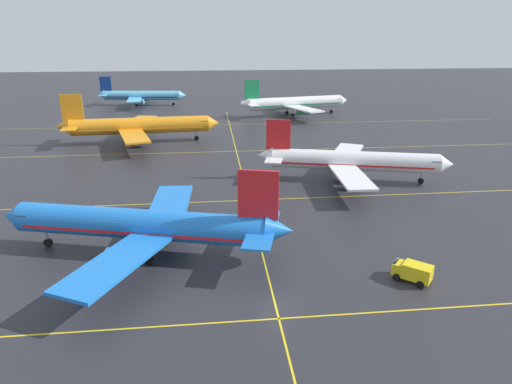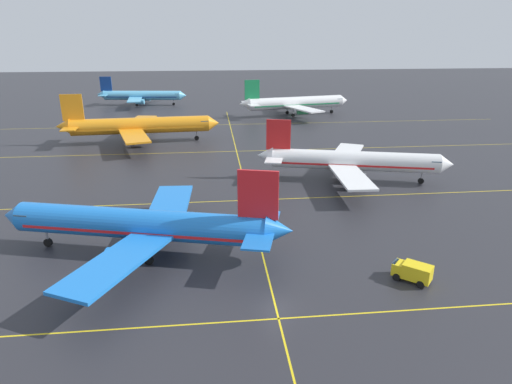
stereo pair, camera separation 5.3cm
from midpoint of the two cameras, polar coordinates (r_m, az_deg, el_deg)
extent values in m
plane|color=#28282D|center=(45.59, 2.55, -14.67)|extent=(600.00, 600.00, 0.00)
cylinder|color=blue|center=(55.38, -14.96, -4.04)|extent=(31.17, 11.59, 3.71)
cone|color=blue|center=(63.88, -29.04, -2.72)|extent=(3.39, 4.17, 3.64)
cone|color=blue|center=(51.04, 3.08, -4.98)|extent=(3.92, 4.21, 3.53)
cube|color=red|center=(49.71, 0.25, -0.40)|extent=(4.62, 1.54, 5.86)
cube|color=blue|center=(53.91, 1.22, -3.55)|extent=(4.32, 5.71, 0.23)
cube|color=blue|center=(48.64, 0.30, -6.27)|extent=(4.32, 5.71, 0.23)
cube|color=blue|center=(62.34, -11.14, -1.57)|extent=(5.79, 14.89, 0.39)
cube|color=blue|center=(48.53, -17.67, -8.66)|extent=(11.15, 15.37, 0.39)
cylinder|color=blue|center=(60.45, -13.11, -3.73)|extent=(3.74, 2.83, 2.05)
cylinder|color=blue|center=(52.13, -17.16, -8.11)|extent=(3.74, 2.83, 2.05)
cube|color=#385166|center=(62.37, -27.48, -2.43)|extent=(2.57, 3.75, 0.68)
cube|color=red|center=(55.57, -14.92, -4.48)|extent=(28.76, 10.98, 0.35)
cylinder|color=#99999E|center=(62.34, -25.59, -5.06)|extent=(0.27, 0.27, 1.61)
cylinder|color=black|center=(62.76, -25.44, -5.95)|extent=(1.15, 0.70, 1.07)
cylinder|color=#99999E|center=(57.77, -11.99, -5.36)|extent=(0.27, 0.27, 1.61)
cylinder|color=black|center=(58.23, -11.91, -6.32)|extent=(1.15, 0.70, 1.07)
cylinder|color=#99999E|center=(53.57, -13.86, -7.63)|extent=(0.27, 0.27, 1.61)
cylinder|color=black|center=(54.06, -13.77, -8.64)|extent=(1.15, 0.70, 1.07)
cylinder|color=white|center=(82.69, 12.63, 3.99)|extent=(29.95, 10.87, 3.56)
cone|color=white|center=(85.55, 23.53, 3.33)|extent=(3.23, 3.99, 3.49)
cone|color=white|center=(82.89, 1.18, 4.79)|extent=(3.74, 4.02, 3.38)
cube|color=red|center=(81.67, 2.91, 7.45)|extent=(4.44, 1.44, 5.63)
cube|color=white|center=(79.98, 2.34, 4.21)|extent=(4.11, 5.47, 0.23)
cube|color=white|center=(85.39, 2.73, 5.22)|extent=(4.11, 5.47, 0.23)
cube|color=white|center=(75.15, 12.27, 1.97)|extent=(5.44, 14.25, 0.38)
cube|color=white|center=(90.44, 11.69, 5.05)|extent=(10.60, 14.77, 0.38)
cylinder|color=#4C4C51|center=(78.55, 12.90, 1.77)|extent=(3.58, 2.70, 1.97)
cylinder|color=#4C4C51|center=(87.86, 12.46, 3.73)|extent=(3.58, 2.70, 1.97)
cube|color=#385166|center=(84.86, 22.17, 3.75)|extent=(2.45, 3.59, 0.66)
cube|color=red|center=(82.81, 12.61, 3.70)|extent=(27.64, 10.31, 0.34)
cylinder|color=#99999E|center=(85.18, 20.71, 2.02)|extent=(0.26, 0.26, 1.55)
cylinder|color=black|center=(85.48, 20.62, 1.36)|extent=(1.10, 0.66, 1.03)
cylinder|color=#99999E|center=(80.87, 11.30, 2.03)|extent=(0.26, 0.26, 1.55)
cylinder|color=black|center=(81.19, 11.25, 1.34)|extent=(1.10, 0.66, 1.03)
cylinder|color=#99999E|center=(85.53, 11.16, 3.02)|extent=(0.26, 0.26, 1.55)
cylinder|color=black|center=(85.83, 11.11, 2.37)|extent=(1.10, 0.66, 1.03)
cylinder|color=orange|center=(113.92, -14.75, 8.36)|extent=(33.64, 6.29, 3.97)
cone|color=orange|center=(113.87, -5.56, 8.91)|extent=(2.98, 4.07, 3.89)
cone|color=orange|center=(116.80, -23.86, 7.81)|extent=(3.60, 4.00, 3.77)
cube|color=orange|center=(115.45, -22.85, 10.10)|extent=(5.03, 0.72, 6.27)
cube|color=orange|center=(113.30, -23.12, 7.58)|extent=(3.71, 5.65, 0.25)
cube|color=orange|center=(119.31, -22.50, 8.21)|extent=(3.71, 5.65, 0.25)
cube|color=orange|center=(105.47, -15.61, 7.04)|extent=(9.54, 16.57, 0.42)
cube|color=orange|center=(122.82, -14.94, 8.85)|extent=(7.56, 16.28, 0.42)
cylinder|color=#333338|center=(109.00, -14.74, 6.79)|extent=(3.70, 2.44, 2.19)
cylinder|color=#333338|center=(119.60, -14.39, 7.95)|extent=(3.70, 2.44, 2.19)
cube|color=#385166|center=(113.60, -6.79, 9.14)|extent=(2.13, 3.78, 0.73)
cube|color=orange|center=(114.02, -14.73, 8.12)|extent=(30.97, 6.15, 0.38)
cylinder|color=#99999E|center=(114.13, -7.78, 7.54)|extent=(0.29, 0.29, 1.72)
cylinder|color=black|center=(114.38, -7.76, 6.97)|extent=(1.18, 0.55, 1.15)
cylinder|color=#99999E|center=(111.98, -15.80, 6.73)|extent=(0.29, 0.29, 1.72)
cylinder|color=black|center=(112.24, -15.75, 6.16)|extent=(1.18, 0.55, 1.15)
cylinder|color=#99999E|center=(117.27, -15.58, 7.32)|extent=(0.29, 0.29, 1.72)
cylinder|color=black|center=(117.51, -15.53, 6.78)|extent=(1.18, 0.55, 1.15)
cylinder|color=white|center=(149.16, 5.19, 11.49)|extent=(32.75, 10.26, 3.87)
cone|color=white|center=(156.73, 11.29, 11.60)|extent=(3.35, 4.25, 3.80)
cone|color=white|center=(143.23, -1.58, 11.38)|extent=(3.93, 4.25, 3.68)
cube|color=#197F47|center=(143.39, -0.56, 13.16)|extent=(4.87, 1.33, 6.12)
cube|color=white|center=(140.93, -0.38, 11.25)|extent=(4.25, 5.84, 0.24)
cube|color=white|center=(146.72, -1.10, 11.59)|extent=(4.25, 5.84, 0.24)
cube|color=white|center=(140.98, 6.16, 10.72)|extent=(10.94, 16.14, 0.41)
cube|color=white|center=(156.83, 3.60, 11.72)|extent=(5.45, 15.35, 0.41)
cylinder|color=#2D9956|center=(144.72, 6.06, 10.43)|extent=(3.82, 2.79, 2.14)
cylinder|color=#2D9956|center=(154.37, 4.48, 11.07)|extent=(3.82, 2.79, 2.14)
cube|color=#385166|center=(155.55, 10.53, 11.80)|extent=(2.50, 3.86, 0.71)
cube|color=#197F47|center=(149.23, 5.19, 11.31)|extent=(30.19, 9.78, 0.37)
cylinder|color=#99999E|center=(155.06, 9.78, 10.68)|extent=(0.29, 0.29, 1.68)
cylinder|color=black|center=(155.24, 9.75, 10.27)|extent=(1.19, 0.67, 1.12)
cylinder|color=#99999E|center=(146.36, 4.81, 10.35)|extent=(0.29, 0.29, 1.68)
cylinder|color=black|center=(146.55, 4.80, 9.92)|extent=(1.19, 0.67, 1.12)
cylinder|color=#99999E|center=(151.21, 4.05, 10.68)|extent=(0.29, 0.29, 1.68)
cylinder|color=black|center=(151.39, 4.04, 10.26)|extent=(1.19, 0.67, 1.12)
cylinder|color=#5BB7E5|center=(175.87, -14.60, 12.07)|extent=(29.02, 6.82, 3.42)
cone|color=#5BB7E5|center=(172.49, -9.48, 12.28)|extent=(2.72, 3.61, 3.35)
cone|color=#5BB7E5|center=(180.58, -19.57, 11.88)|extent=(3.25, 3.57, 3.25)
cube|color=navy|center=(179.36, -19.00, 13.15)|extent=(4.33, 0.84, 5.40)
cube|color=#5BB7E5|center=(177.42, -19.28, 11.79)|extent=(3.42, 4.99, 0.22)
cube|color=#5BB7E5|center=(182.47, -18.72, 12.05)|extent=(3.42, 4.99, 0.22)
cube|color=#5BB7E5|center=(168.87, -15.54, 11.49)|extent=(5.88, 13.88, 0.36)
cube|color=#5BB7E5|center=(183.50, -14.25, 12.23)|extent=(8.79, 14.30, 0.36)
cylinder|color=#5BB7E5|center=(171.57, -14.89, 11.28)|extent=(3.26, 2.24, 1.89)
cylinder|color=#5BB7E5|center=(180.53, -14.11, 11.75)|extent=(3.26, 2.24, 1.89)
cube|color=#385166|center=(172.80, -10.18, 12.42)|extent=(1.98, 3.32, 0.63)
cube|color=navy|center=(175.92, -14.58, 11.93)|extent=(26.74, 6.58, 0.32)
cylinder|color=#99999E|center=(173.50, -10.72, 11.52)|extent=(0.25, 0.25, 1.49)
cylinder|color=black|center=(173.64, -10.70, 11.19)|extent=(1.03, 0.52, 0.99)
cylinder|color=#99999E|center=(174.40, -15.31, 11.21)|extent=(0.25, 0.25, 1.49)
cylinder|color=black|center=(174.54, -15.28, 10.89)|extent=(1.03, 0.52, 0.99)
cylinder|color=#99999E|center=(178.87, -14.91, 11.45)|extent=(0.25, 0.25, 1.49)
cylinder|color=black|center=(179.00, -14.88, 11.13)|extent=(1.03, 0.52, 0.99)
cube|color=yellow|center=(43.97, 2.95, -16.13)|extent=(167.42, 0.20, 0.01)
cube|color=yellow|center=(72.18, -0.96, -1.07)|extent=(167.42, 0.20, 0.01)
cube|color=yellow|center=(102.67, -2.58, 5.32)|extent=(167.42, 0.20, 0.01)
cube|color=yellow|center=(133.90, -3.46, 8.76)|extent=(167.42, 0.20, 0.01)
cube|color=yellow|center=(87.29, -1.91, 2.68)|extent=(0.20, 141.07, 0.01)
cube|color=yellow|center=(51.91, 20.22, -9.74)|extent=(3.51, 3.41, 1.70)
cube|color=yellow|center=(52.39, 18.13, -9.38)|extent=(2.16, 2.21, 1.40)
cube|color=#385166|center=(52.34, 17.65, -8.91)|extent=(1.33, 1.44, 0.70)
cylinder|color=black|center=(53.52, 18.42, -9.61)|extent=(0.79, 0.74, 0.80)
cylinder|color=black|center=(51.91, 17.77, -10.51)|extent=(0.79, 0.74, 0.80)
cylinder|color=black|center=(53.01, 21.13, -10.27)|extent=(0.79, 0.74, 0.80)
cylinder|color=black|center=(51.38, 20.56, -11.20)|extent=(0.79, 0.74, 0.80)
camera|label=1|loc=(0.03, -90.02, -0.01)|focal=30.75mm
camera|label=2|loc=(0.03, 89.98, 0.01)|focal=30.75mm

